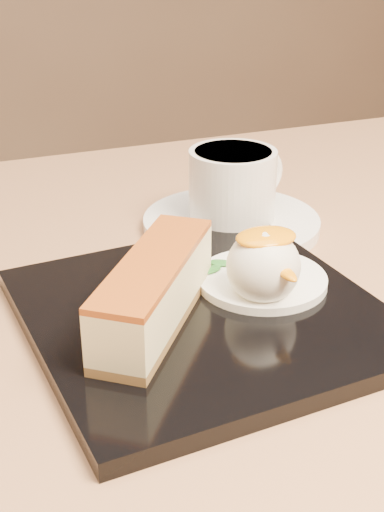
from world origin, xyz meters
name	(u,v)px	position (x,y,z in m)	size (l,w,h in m)	color
table	(238,499)	(0.00, 0.00, 0.56)	(0.80, 0.80, 0.72)	black
dessert_plate	(203,315)	(-0.03, 0.01, 0.73)	(0.22, 0.22, 0.01)	black
cheesecake	(154,291)	(-0.06, 0.01, 0.75)	(0.11, 0.13, 0.04)	brown
cream_smear	(262,280)	(0.02, 0.03, 0.73)	(0.09, 0.09, 0.01)	white
ice_cream_scoop	(263,266)	(0.01, 0.01, 0.76)	(0.05, 0.05, 0.05)	white
mango_sauce	(266,237)	(0.02, 0.01, 0.78)	(0.04, 0.03, 0.01)	orange
mint_sprig	(209,266)	(0.00, 0.05, 0.74)	(0.04, 0.03, 0.00)	#2C7C28
saucer	(231,223)	(0.06, 0.14, 0.72)	(0.15, 0.15, 0.01)	white
coffee_cup	(234,183)	(0.06, 0.14, 0.76)	(0.09, 0.07, 0.06)	white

